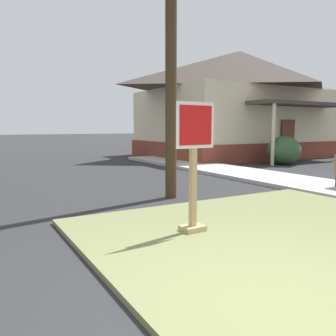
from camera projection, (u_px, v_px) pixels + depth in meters
ground_plane at (268, 317)px, 3.11m from camera, size 160.00×160.00×0.00m
grass_corner_patch at (277, 231)px, 5.54m from camera, size 5.99×4.73×0.08m
sidewalk_strip at (266, 177)px, 11.35m from camera, size 2.20×17.36×0.12m
stop_sign at (194, 171)px, 5.31m from camera, size 0.69×0.29×1.99m
manhole_cover at (168, 231)px, 5.64m from camera, size 0.70×0.70×0.02m
corner_house at (239, 103)px, 20.35m from camera, size 10.91×9.01×6.04m
shrub_near_porch at (284, 150)px, 15.64m from camera, size 1.48×1.48×1.28m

